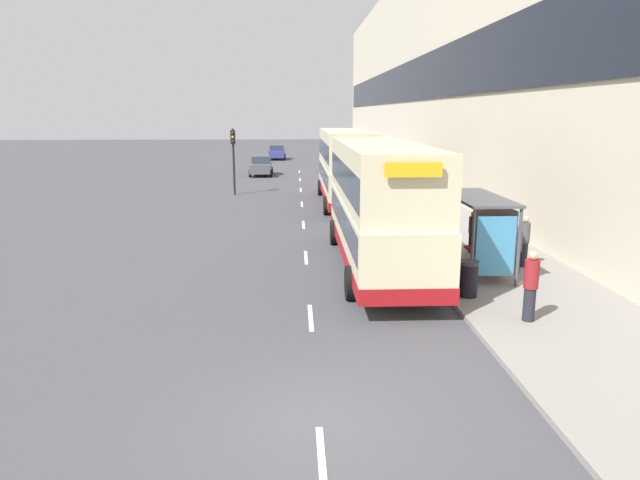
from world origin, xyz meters
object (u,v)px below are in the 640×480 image
at_px(traffic_light_far_kerb, 233,150).
at_px(car_1, 277,152).
at_px(double_decker_bus_ahead, 345,166).
at_px(double_decker_bus_near, 379,203).
at_px(pedestrian_at_shelter, 531,285).
at_px(car_0, 261,166).
at_px(pedestrian_2, 517,249).
at_px(pedestrian_3, 501,243).
at_px(pedestrian_4, 524,241).
at_px(bus_shelter, 485,220).
at_px(litter_bin, 469,278).
at_px(pedestrian_1, 473,232).

bearing_deg(traffic_light_far_kerb, car_1, 86.32).
bearing_deg(double_decker_bus_ahead, double_decker_bus_near, -90.25).
relative_size(double_decker_bus_ahead, traffic_light_far_kerb, 2.67).
distance_m(car_1, pedestrian_at_shelter, 54.31).
relative_size(car_0, pedestrian_2, 2.59).
xyz_separation_m(double_decker_bus_near, pedestrian_3, (4.19, -0.41, -1.33)).
xyz_separation_m(car_0, traffic_light_far_kerb, (-1.08, -11.87, 2.08)).
bearing_deg(car_1, double_decker_bus_near, 95.92).
bearing_deg(pedestrian_at_shelter, pedestrian_3, 77.56).
distance_m(double_decker_bus_near, pedestrian_at_shelter, 6.56).
bearing_deg(pedestrian_4, pedestrian_2, -124.49).
distance_m(double_decker_bus_ahead, car_1, 34.17).
relative_size(bus_shelter, double_decker_bus_ahead, 0.37).
distance_m(car_0, pedestrian_at_shelter, 37.25).
relative_size(double_decker_bus_near, traffic_light_far_kerb, 2.56).
distance_m(double_decker_bus_near, pedestrian_2, 4.75).
xyz_separation_m(pedestrian_4, litter_bin, (-2.84, -3.15, -0.37)).
height_order(car_1, pedestrian_1, pedestrian_1).
bearing_deg(pedestrian_2, pedestrian_1, 101.70).
distance_m(pedestrian_at_shelter, pedestrian_2, 4.55).
bearing_deg(car_1, pedestrian_4, 101.53).
xyz_separation_m(car_0, pedestrian_2, (10.15, -31.84, 0.10)).
relative_size(double_decker_bus_near, pedestrian_at_shelter, 6.05).
xyz_separation_m(pedestrian_1, pedestrian_4, (1.15, -2.02, 0.09)).
bearing_deg(bus_shelter, traffic_light_far_kerb, 117.24).
height_order(pedestrian_4, litter_bin, pedestrian_4).
bearing_deg(pedestrian_at_shelter, traffic_light_far_kerb, 112.14).
height_order(double_decker_bus_ahead, pedestrian_2, double_decker_bus_ahead).
xyz_separation_m(bus_shelter, pedestrian_at_shelter, (-0.28, -4.56, -0.80)).
distance_m(double_decker_bus_near, traffic_light_far_kerb, 19.86).
relative_size(double_decker_bus_near, pedestrian_4, 6.27).
relative_size(car_1, pedestrian_1, 2.54).
bearing_deg(pedestrian_3, bus_shelter, -140.53).
bearing_deg(bus_shelter, litter_bin, -115.66).
height_order(double_decker_bus_ahead, pedestrian_at_shelter, double_decker_bus_ahead).
distance_m(double_decker_bus_near, litter_bin, 4.53).
bearing_deg(bus_shelter, pedestrian_2, -11.04).
distance_m(car_1, pedestrian_1, 47.34).
distance_m(car_0, litter_bin, 35.07).
xyz_separation_m(car_0, pedestrian_1, (9.56, -29.01, 0.11)).
xyz_separation_m(pedestrian_3, traffic_light_far_kerb, (-11.06, 19.03, 1.97)).
height_order(car_1, traffic_light_far_kerb, traffic_light_far_kerb).
xyz_separation_m(double_decker_bus_near, car_1, (-4.98, 48.02, -1.46)).
xyz_separation_m(car_1, traffic_light_far_kerb, (-1.89, -29.39, 2.09)).
bearing_deg(double_decker_bus_ahead, car_0, 109.81).
bearing_deg(double_decker_bus_near, bus_shelter, -19.08).
relative_size(double_decker_bus_ahead, pedestrian_2, 7.32).
bearing_deg(car_0, car_1, -92.65).
relative_size(double_decker_bus_near, pedestrian_1, 6.96).
relative_size(pedestrian_2, pedestrian_3, 0.99).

